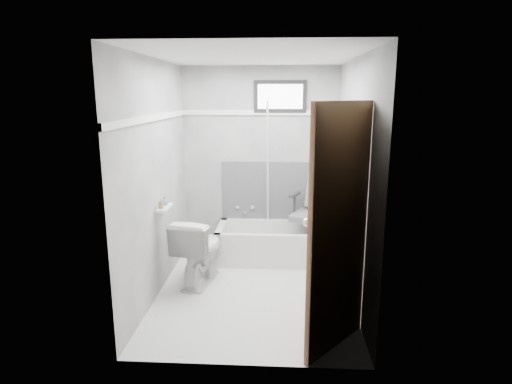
# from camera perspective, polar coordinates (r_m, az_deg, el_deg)

# --- Properties ---
(floor) EXTENTS (2.60, 2.60, 0.00)m
(floor) POSITION_cam_1_polar(r_m,az_deg,el_deg) (4.69, -0.25, -12.98)
(floor) COLOR white
(floor) RESTS_ON ground
(ceiling) EXTENTS (2.60, 2.60, 0.00)m
(ceiling) POSITION_cam_1_polar(r_m,az_deg,el_deg) (4.24, -0.29, 17.69)
(ceiling) COLOR silver
(ceiling) RESTS_ON floor
(wall_back) EXTENTS (2.00, 0.02, 2.40)m
(wall_back) POSITION_cam_1_polar(r_m,az_deg,el_deg) (5.58, 0.56, 4.17)
(wall_back) COLOR slate
(wall_back) RESTS_ON floor
(wall_front) EXTENTS (2.00, 0.02, 2.40)m
(wall_front) POSITION_cam_1_polar(r_m,az_deg,el_deg) (3.04, -1.79, -3.22)
(wall_front) COLOR slate
(wall_front) RESTS_ON floor
(wall_left) EXTENTS (0.02, 2.60, 2.40)m
(wall_left) POSITION_cam_1_polar(r_m,az_deg,el_deg) (4.48, -13.15, 1.67)
(wall_left) COLOR slate
(wall_left) RESTS_ON floor
(wall_right) EXTENTS (0.02, 2.60, 2.40)m
(wall_right) POSITION_cam_1_polar(r_m,az_deg,el_deg) (4.36, 12.97, 1.38)
(wall_right) COLOR slate
(wall_right) RESTS_ON floor
(bathtub) EXTENTS (1.50, 0.70, 0.42)m
(bathtub) POSITION_cam_1_polar(r_m,az_deg,el_deg) (5.46, 2.78, -6.78)
(bathtub) COLOR silver
(bathtub) RESTS_ON floor
(office_chair) EXTENTS (0.77, 0.77, 1.02)m
(office_chair) POSITION_cam_1_polar(r_m,az_deg,el_deg) (5.40, 7.69, -2.46)
(office_chair) COLOR #5B5B5F
(office_chair) RESTS_ON bathtub
(toilet) EXTENTS (0.56, 0.82, 0.74)m
(toilet) POSITION_cam_1_polar(r_m,az_deg,el_deg) (4.79, -7.60, -7.69)
(toilet) COLOR white
(toilet) RESTS_ON floor
(door) EXTENTS (0.78, 0.78, 2.00)m
(door) POSITION_cam_1_polar(r_m,az_deg,el_deg) (3.19, 16.20, -6.72)
(door) COLOR #573020
(door) RESTS_ON floor
(window) EXTENTS (0.66, 0.04, 0.40)m
(window) POSITION_cam_1_polar(r_m,az_deg,el_deg) (5.50, 3.24, 12.59)
(window) COLOR black
(window) RESTS_ON wall_back
(backerboard) EXTENTS (1.50, 0.02, 0.78)m
(backerboard) POSITION_cam_1_polar(r_m,az_deg,el_deg) (5.64, 3.08, 0.10)
(backerboard) COLOR #4C4C4F
(backerboard) RESTS_ON wall_back
(trim_back) EXTENTS (2.00, 0.02, 0.06)m
(trim_back) POSITION_cam_1_polar(r_m,az_deg,el_deg) (5.51, 0.57, 10.53)
(trim_back) COLOR white
(trim_back) RESTS_ON wall_back
(trim_left) EXTENTS (0.02, 2.60, 0.06)m
(trim_left) POSITION_cam_1_polar(r_m,az_deg,el_deg) (4.40, -13.40, 9.61)
(trim_left) COLOR white
(trim_left) RESTS_ON wall_left
(pole) EXTENTS (0.02, 0.60, 1.87)m
(pole) POSITION_cam_1_polar(r_m,az_deg,el_deg) (5.37, 1.58, 2.19)
(pole) COLOR white
(pole) RESTS_ON bathtub
(shelf) EXTENTS (0.10, 0.32, 0.02)m
(shelf) POSITION_cam_1_polar(r_m,az_deg,el_deg) (4.53, -12.10, -2.06)
(shelf) COLOR white
(shelf) RESTS_ON wall_left
(soap_bottle_a) EXTENTS (0.05, 0.05, 0.10)m
(soap_bottle_a) POSITION_cam_1_polar(r_m,az_deg,el_deg) (4.44, -12.54, -1.50)
(soap_bottle_a) COLOR olive
(soap_bottle_a) RESTS_ON shelf
(soap_bottle_b) EXTENTS (0.08, 0.08, 0.09)m
(soap_bottle_b) POSITION_cam_1_polar(r_m,az_deg,el_deg) (4.57, -12.06, -1.14)
(soap_bottle_b) COLOR slate
(soap_bottle_b) RESTS_ON shelf
(faucet) EXTENTS (0.26, 0.10, 0.16)m
(faucet) POSITION_cam_1_polar(r_m,az_deg,el_deg) (5.70, -1.48, -2.34)
(faucet) COLOR silver
(faucet) RESTS_ON wall_back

